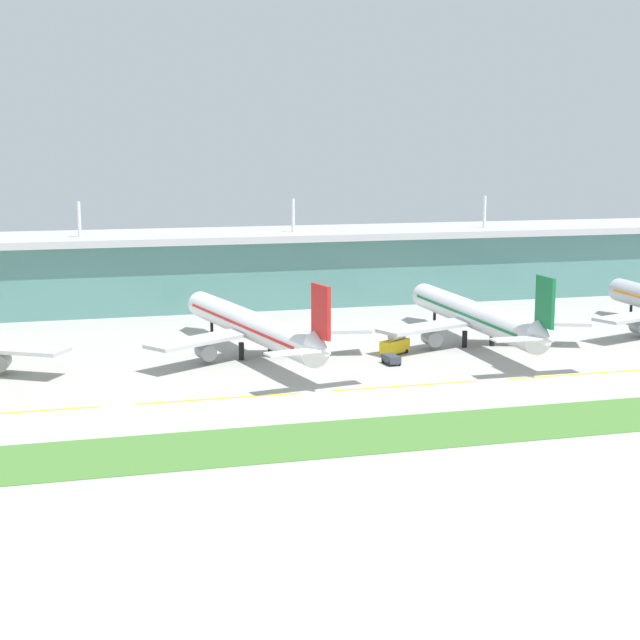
{
  "coord_description": "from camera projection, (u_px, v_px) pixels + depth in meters",
  "views": [
    {
      "loc": [
        -64.1,
        -167.1,
        42.39
      ],
      "look_at": [
        -10.15,
        27.27,
        7.0
      ],
      "focal_mm": 55.37,
      "sensor_mm": 36.0,
      "label": 1
    }
  ],
  "objects": [
    {
      "name": "ground_plane",
      "position": [
        412.0,
        379.0,
        182.8
      ],
      "size": [
        600.0,
        600.0,
        0.0
      ],
      "primitive_type": "plane",
      "color": "#A8A59E"
    },
    {
      "name": "terminal_building",
      "position": [
        288.0,
        266.0,
        272.58
      ],
      "size": [
        288.0,
        34.0,
        28.84
      ],
      "color": "slate",
      "rests_on": "ground"
    },
    {
      "name": "airliner_near_middle",
      "position": [
        253.0,
        326.0,
        200.76
      ],
      "size": [
        47.95,
        71.54,
        18.9
      ],
      "color": "white",
      "rests_on": "ground"
    },
    {
      "name": "airliner_far_middle",
      "position": [
        476.0,
        316.0,
        212.84
      ],
      "size": [
        48.8,
        70.26,
        18.9
      ],
      "color": "silver",
      "rests_on": "ground"
    },
    {
      "name": "taxiway_stripe_west",
      "position": [
        11.0,
        413.0,
        159.56
      ],
      "size": [
        28.0,
        0.7,
        0.04
      ],
      "primitive_type": "cube",
      "color": "yellow",
      "rests_on": "ground"
    },
    {
      "name": "taxiway_stripe_mid_west",
      "position": [
        219.0,
        399.0,
        168.52
      ],
      "size": [
        28.0,
        0.7,
        0.04
      ],
      "primitive_type": "cube",
      "color": "yellow",
      "rests_on": "ground"
    },
    {
      "name": "taxiway_stripe_centre",
      "position": [
        406.0,
        386.0,
        177.47
      ],
      "size": [
        28.0,
        0.7,
        0.04
      ],
      "primitive_type": "cube",
      "color": "yellow",
      "rests_on": "ground"
    },
    {
      "name": "taxiway_stripe_mid_east",
      "position": [
        575.0,
        374.0,
        186.43
      ],
      "size": [
        28.0,
        0.7,
        0.04
      ],
      "primitive_type": "cube",
      "color": "yellow",
      "rests_on": "ground"
    },
    {
      "name": "grass_verge",
      "position": [
        487.0,
        426.0,
        151.92
      ],
      "size": [
        300.0,
        18.0,
        0.1
      ],
      "primitive_type": "cube",
      "color": "#477A33",
      "rests_on": "ground"
    },
    {
      "name": "pushback_tug",
      "position": [
        391.0,
        359.0,
        194.95
      ],
      "size": [
        2.79,
        4.56,
        1.85
      ],
      "color": "#333842",
      "rests_on": "ground"
    },
    {
      "name": "fuel_truck",
      "position": [
        395.0,
        344.0,
        204.31
      ],
      "size": [
        7.42,
        6.19,
        4.95
      ],
      "color": "gold",
      "rests_on": "ground"
    }
  ]
}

